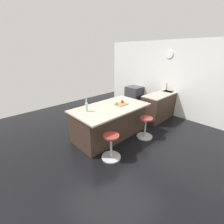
{
  "coord_description": "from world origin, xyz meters",
  "views": [
    {
      "loc": [
        2.44,
        2.56,
        2.27
      ],
      "look_at": [
        -0.12,
        -0.14,
        0.75
      ],
      "focal_mm": 24.05,
      "sensor_mm": 36.0,
      "label": 1
    }
  ],
  "objects_px": {
    "apple_red": "(122,101)",
    "oven_range": "(134,97)",
    "stool_by_window": "(145,128)",
    "apple_green": "(117,103)",
    "cutting_board": "(121,104)",
    "stool_middle": "(111,147)",
    "water_bottle": "(87,107)",
    "kitchen_island": "(110,121)"
  },
  "relations": [
    {
      "from": "apple_red",
      "to": "oven_range",
      "type": "bearing_deg",
      "value": -150.17
    },
    {
      "from": "stool_by_window",
      "to": "apple_green",
      "type": "relative_size",
      "value": 8.0
    },
    {
      "from": "cutting_board",
      "to": "apple_red",
      "type": "bearing_deg",
      "value": -149.35
    },
    {
      "from": "stool_middle",
      "to": "apple_green",
      "type": "relative_size",
      "value": 8.0
    },
    {
      "from": "cutting_board",
      "to": "water_bottle",
      "type": "height_order",
      "value": "water_bottle"
    },
    {
      "from": "cutting_board",
      "to": "water_bottle",
      "type": "relative_size",
      "value": 1.15
    },
    {
      "from": "kitchen_island",
      "to": "apple_red",
      "type": "height_order",
      "value": "apple_red"
    },
    {
      "from": "cutting_board",
      "to": "apple_green",
      "type": "relative_size",
      "value": 4.83
    },
    {
      "from": "kitchen_island",
      "to": "cutting_board",
      "type": "bearing_deg",
      "value": 161.96
    },
    {
      "from": "oven_range",
      "to": "cutting_board",
      "type": "distance_m",
      "value": 2.45
    },
    {
      "from": "apple_red",
      "to": "kitchen_island",
      "type": "bearing_deg",
      "value": -8.51
    },
    {
      "from": "oven_range",
      "to": "stool_middle",
      "type": "bearing_deg",
      "value": 30.81
    },
    {
      "from": "oven_range",
      "to": "kitchen_island",
      "type": "bearing_deg",
      "value": 24.02
    },
    {
      "from": "stool_middle",
      "to": "stool_by_window",
      "type": "bearing_deg",
      "value": 180.0
    },
    {
      "from": "stool_middle",
      "to": "cutting_board",
      "type": "distance_m",
      "value": 1.34
    },
    {
      "from": "oven_range",
      "to": "kitchen_island",
      "type": "relative_size",
      "value": 0.42
    },
    {
      "from": "oven_range",
      "to": "apple_red",
      "type": "xyz_separation_m",
      "value": [
        2.0,
        1.15,
        0.51
      ]
    },
    {
      "from": "stool_by_window",
      "to": "stool_middle",
      "type": "bearing_deg",
      "value": 0.0
    },
    {
      "from": "apple_red",
      "to": "apple_green",
      "type": "height_order",
      "value": "apple_red"
    },
    {
      "from": "water_bottle",
      "to": "kitchen_island",
      "type": "bearing_deg",
      "value": 168.42
    },
    {
      "from": "water_bottle",
      "to": "apple_green",
      "type": "bearing_deg",
      "value": 168.35
    },
    {
      "from": "stool_by_window",
      "to": "water_bottle",
      "type": "bearing_deg",
      "value": -34.45
    },
    {
      "from": "apple_red",
      "to": "water_bottle",
      "type": "relative_size",
      "value": 0.26
    },
    {
      "from": "stool_by_window",
      "to": "water_bottle",
      "type": "xyz_separation_m",
      "value": [
        1.29,
        -0.89,
        0.73
      ]
    },
    {
      "from": "apple_red",
      "to": "apple_green",
      "type": "bearing_deg",
      "value": -4.87
    },
    {
      "from": "stool_middle",
      "to": "apple_red",
      "type": "height_order",
      "value": "apple_red"
    },
    {
      "from": "stool_by_window",
      "to": "water_bottle",
      "type": "distance_m",
      "value": 1.73
    },
    {
      "from": "kitchen_island",
      "to": "stool_middle",
      "type": "height_order",
      "value": "kitchen_island"
    },
    {
      "from": "water_bottle",
      "to": "cutting_board",
      "type": "bearing_deg",
      "value": 166.11
    },
    {
      "from": "kitchen_island",
      "to": "water_bottle",
      "type": "xyz_separation_m",
      "value": [
        0.64,
        -0.13,
        0.56
      ]
    },
    {
      "from": "oven_range",
      "to": "cutting_board",
      "type": "height_order",
      "value": "cutting_board"
    },
    {
      "from": "cutting_board",
      "to": "apple_green",
      "type": "bearing_deg",
      "value": -27.87
    },
    {
      "from": "stool_by_window",
      "to": "apple_red",
      "type": "height_order",
      "value": "apple_red"
    },
    {
      "from": "stool_by_window",
      "to": "stool_middle",
      "type": "relative_size",
      "value": 1.0
    },
    {
      "from": "kitchen_island",
      "to": "cutting_board",
      "type": "height_order",
      "value": "cutting_board"
    },
    {
      "from": "stool_by_window",
      "to": "cutting_board",
      "type": "distance_m",
      "value": 0.94
    },
    {
      "from": "apple_green",
      "to": "water_bottle",
      "type": "bearing_deg",
      "value": -11.65
    },
    {
      "from": "oven_range",
      "to": "apple_red",
      "type": "height_order",
      "value": "apple_red"
    },
    {
      "from": "kitchen_island",
      "to": "apple_green",
      "type": "xyz_separation_m",
      "value": [
        -0.22,
        0.05,
        0.5
      ]
    },
    {
      "from": "water_bottle",
      "to": "apple_red",
      "type": "bearing_deg",
      "value": 169.65
    },
    {
      "from": "stool_middle",
      "to": "water_bottle",
      "type": "relative_size",
      "value": 1.91
    },
    {
      "from": "oven_range",
      "to": "stool_by_window",
      "type": "distance_m",
      "value": 2.56
    }
  ]
}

